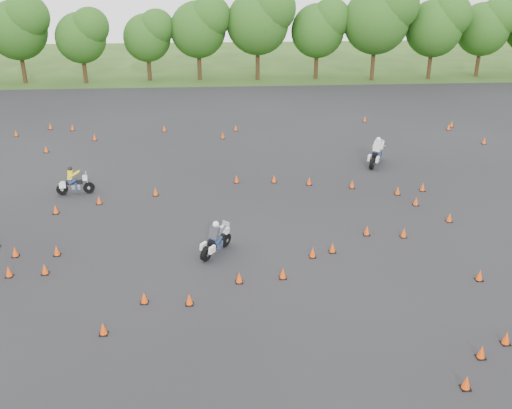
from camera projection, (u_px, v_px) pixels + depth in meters
The scene contains 7 objects.
ground at pixel (263, 268), 24.09m from camera, with size 140.00×140.00×0.00m, color #2D5119.
asphalt_pad at pixel (253, 210), 29.58m from camera, with size 62.00×62.00×0.00m, color black.
treeline at pixel (269, 43), 54.24m from camera, with size 86.99×32.35×10.56m.
traffic_cones at pixel (249, 204), 29.76m from camera, with size 33.70×31.94×0.45m.
rider_grey at pixel (215, 236), 24.96m from camera, with size 2.18×0.67×1.68m, color #36373C, non-canonical shape.
rider_yellow at pixel (74, 181), 31.30m from camera, with size 2.05×0.63×1.58m, color yellow, non-canonical shape.
rider_white at pixel (376, 151), 35.67m from camera, with size 2.45×0.75×1.89m, color silver, non-canonical shape.
Camera 1 is at (-1.75, -20.95, 12.07)m, focal length 40.00 mm.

